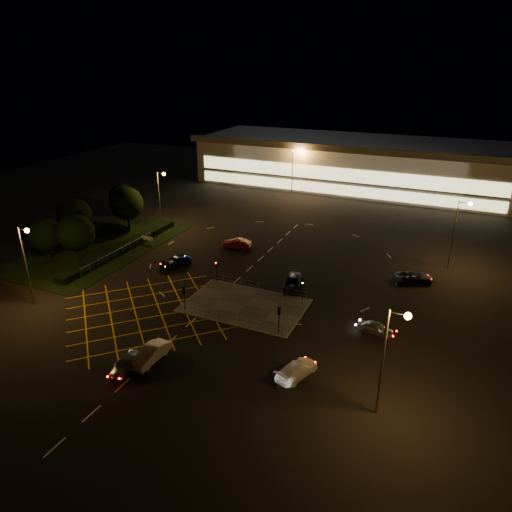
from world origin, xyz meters
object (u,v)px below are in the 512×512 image
at_px(car_queue_white, 150,354).
at_px(car_approach_white, 297,369).
at_px(signal_ne, 303,284).
at_px(car_east_grey, 414,277).
at_px(signal_se, 279,314).
at_px(car_circ_red, 237,243).
at_px(car_near_silver, 125,364).
at_px(signal_sw, 184,293).
at_px(car_left_blue, 175,261).
at_px(car_far_dkgrey, 293,282).
at_px(car_right_silver, 376,328).
at_px(signal_nw, 217,267).

relative_size(car_queue_white, car_approach_white, 0.97).
relative_size(signal_ne, car_east_grey, 0.63).
height_order(signal_se, car_approach_white, signal_se).
bearing_deg(car_approach_white, signal_se, -36.20).
bearing_deg(car_circ_red, car_near_silver, -2.75).
height_order(signal_sw, signal_se, same).
bearing_deg(car_left_blue, car_far_dkgrey, 23.35).
xyz_separation_m(car_right_silver, car_approach_white, (-5.48, -10.45, 0.06)).
bearing_deg(signal_se, signal_ne, -90.00).
bearing_deg(car_left_blue, car_approach_white, -12.13).
xyz_separation_m(car_queue_white, car_far_dkgrey, (7.50, 20.81, -0.02)).
height_order(signal_ne, car_approach_white, signal_ne).
distance_m(signal_se, car_right_silver, 10.74).
height_order(car_left_blue, car_right_silver, car_left_blue).
bearing_deg(car_circ_red, signal_sw, -0.98).
distance_m(signal_nw, signal_ne, 12.00).
relative_size(signal_nw, car_far_dkgrey, 0.60).
distance_m(signal_sw, signal_se, 12.00).
bearing_deg(signal_ne, car_queue_white, -118.93).
xyz_separation_m(signal_se, car_left_blue, (-20.34, 10.64, -1.70)).
relative_size(signal_sw, car_approach_white, 0.65).
distance_m(car_circ_red, car_east_grey, 27.20).
distance_m(signal_se, signal_nw, 14.41).
height_order(signal_ne, car_circ_red, signal_ne).
bearing_deg(car_near_silver, signal_sw, 84.41).
xyz_separation_m(signal_sw, signal_se, (12.00, 0.00, 0.00)).
bearing_deg(car_far_dkgrey, signal_nw, -175.19).
bearing_deg(car_right_silver, signal_nw, 90.57).
bearing_deg(car_far_dkgrey, car_left_blue, 168.64).
bearing_deg(car_east_grey, car_left_blue, 80.62).
relative_size(signal_nw, car_left_blue, 0.65).
distance_m(signal_se, car_near_silver, 16.53).
bearing_deg(car_east_grey, car_circ_red, 63.11).
bearing_deg(car_circ_red, car_right_silver, 47.24).
distance_m(signal_se, car_far_dkgrey, 11.35).
bearing_deg(signal_nw, car_near_silver, -87.62).
distance_m(car_east_grey, car_approach_white, 26.48).
relative_size(signal_ne, car_near_silver, 0.78).
xyz_separation_m(signal_ne, car_approach_white, (4.20, -14.12, -1.66)).
xyz_separation_m(car_right_silver, car_circ_red, (-24.83, 16.15, 0.10)).
bearing_deg(signal_nw, car_left_blue, 162.37).
xyz_separation_m(signal_sw, car_queue_white, (2.16, -9.82, -1.58)).
bearing_deg(signal_se, car_east_grey, -122.10).
height_order(signal_ne, car_left_blue, signal_ne).
distance_m(signal_nw, car_approach_white, 21.55).
distance_m(signal_se, car_east_grey, 22.69).
bearing_deg(car_approach_white, signal_sw, -1.35).
bearing_deg(car_left_blue, signal_nw, 4.58).
distance_m(car_left_blue, car_right_silver, 30.68).
xyz_separation_m(car_queue_white, car_circ_red, (-5.31, 30.29, -0.04)).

